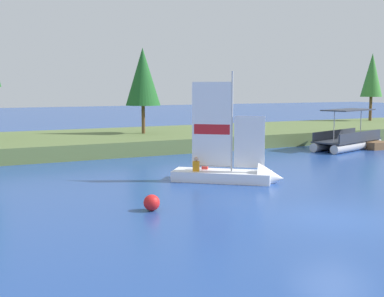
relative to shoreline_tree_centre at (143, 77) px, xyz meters
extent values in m
plane|color=#234793|center=(-1.87, -22.16, -5.10)|extent=(200.00, 200.00, 0.00)
cube|color=#5B703D|center=(-1.87, 0.36, -4.62)|extent=(80.00, 11.26, 0.96)
cylinder|color=brown|center=(0.00, 0.00, -3.11)|extent=(0.26, 0.26, 2.06)
cone|color=#1E5B23|center=(0.00, 0.00, 0.02)|extent=(2.54, 2.54, 4.18)
cylinder|color=brown|center=(25.90, 2.94, -2.92)|extent=(0.30, 0.30, 2.43)
cone|color=#387F33|center=(25.90, 2.94, 0.48)|extent=(2.14, 2.14, 4.38)
cube|color=brown|center=(14.07, -7.22, -4.83)|extent=(1.71, 4.91, 0.53)
cube|color=white|center=(-1.84, -14.65, -4.86)|extent=(4.47, 4.09, 0.48)
cone|color=white|center=(-0.10, -16.10, -4.86)|extent=(1.76, 1.79, 1.38)
cylinder|color=#B7B7BC|center=(-1.49, -14.94, -2.32)|extent=(0.08, 0.08, 4.60)
cube|color=white|center=(-2.22, -14.34, -2.43)|extent=(1.46, 1.22, 3.87)
cube|color=red|center=(-2.22, -14.34, -2.68)|extent=(1.32, 1.11, 0.46)
cube|color=white|center=(-0.88, -15.46, -3.23)|extent=(1.10, 0.93, 2.37)
cylinder|color=#B7B7BC|center=(-2.22, -14.34, -4.40)|extent=(1.48, 1.25, 0.06)
cube|color=orange|center=(-2.95, -14.17, -4.38)|extent=(0.34, 0.33, 0.47)
sphere|color=tan|center=(-2.95, -14.17, -4.04)|extent=(0.20, 0.20, 0.20)
cube|color=red|center=(-2.30, -13.83, -4.36)|extent=(0.34, 0.33, 0.53)
sphere|color=tan|center=(-2.30, -13.83, -3.98)|extent=(0.20, 0.20, 0.20)
cylinder|color=#B2B2B7|center=(11.92, -7.44, -4.80)|extent=(6.22, 2.52, 0.60)
cylinder|color=#B2B2B7|center=(12.39, -8.90, -4.80)|extent=(6.22, 2.52, 0.60)
cube|color=#2D333D|center=(12.15, -8.17, -4.45)|extent=(6.45, 3.90, 0.10)
cube|color=#2D333D|center=(11.85, -7.24, -4.10)|extent=(5.58, 1.89, 0.60)
cube|color=#2D333D|center=(12.45, -9.10, -4.10)|extent=(5.58, 1.89, 0.60)
cylinder|color=#B2B2B7|center=(13.96, -7.59, -3.38)|extent=(0.06, 0.06, 2.03)
cylinder|color=#B2B2B7|center=(10.34, -8.76, -3.38)|extent=(0.06, 0.06, 2.03)
cube|color=#333842|center=(12.15, -8.17, -2.33)|extent=(4.69, 3.15, 0.08)
sphere|color=red|center=(-6.93, -18.44, -4.81)|extent=(0.58, 0.58, 0.58)
camera|label=1|loc=(-13.55, -34.68, -0.73)|focal=47.17mm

